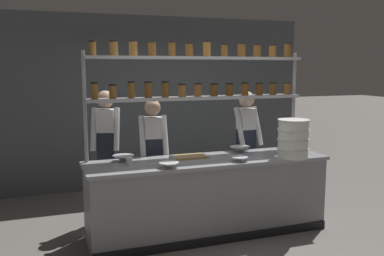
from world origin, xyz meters
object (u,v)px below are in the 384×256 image
at_px(chef_left, 106,147).
at_px(chef_right, 246,143).
at_px(cutting_board, 190,157).
at_px(prep_bowl_near_left, 169,165).
at_px(prep_bowl_center_back, 123,158).
at_px(container_stack, 293,139).
at_px(prep_bowl_near_right, 240,149).
at_px(prep_bowl_center_front, 239,159).
at_px(serving_cup_front, 129,161).
at_px(spice_shelf_unit, 199,80).
at_px(chef_center, 153,153).
at_px(serving_cup_by_board, 172,159).

height_order(chef_left, chef_right, chef_left).
bearing_deg(cutting_board, chef_right, 23.36).
distance_m(prep_bowl_near_left, prep_bowl_center_back, 0.64).
bearing_deg(container_stack, prep_bowl_near_right, 130.96).
distance_m(container_stack, prep_bowl_center_back, 2.04).
xyz_separation_m(chef_right, container_stack, (0.20, -0.84, 0.18)).
distance_m(chef_left, container_stack, 2.35).
distance_m(chef_right, prep_bowl_near_right, 0.41).
bearing_deg(cutting_board, prep_bowl_center_front, -40.19).
xyz_separation_m(container_stack, prep_bowl_center_front, (-0.70, 0.02, -0.21)).
relative_size(prep_bowl_near_left, prep_bowl_center_back, 0.89).
bearing_deg(serving_cup_front, spice_shelf_unit, 19.16).
xyz_separation_m(prep_bowl_near_left, prep_bowl_center_back, (-0.40, 0.50, 0.00)).
xyz_separation_m(chef_center, container_stack, (1.51, -0.89, 0.24)).
relative_size(spice_shelf_unit, prep_bowl_near_left, 12.53).
xyz_separation_m(spice_shelf_unit, serving_cup_by_board, (-0.47, -0.39, -0.88)).
bearing_deg(container_stack, chef_left, 152.26).
bearing_deg(chef_right, prep_bowl_center_front, -128.42).
relative_size(chef_right, serving_cup_front, 19.51).
bearing_deg(chef_left, chef_center, -2.55).
height_order(prep_bowl_center_back, prep_bowl_near_right, prep_bowl_near_right).
bearing_deg(chef_right, cutting_board, -163.62).
xyz_separation_m(prep_bowl_near_left, prep_bowl_center_front, (0.86, 0.03, -0.00)).
relative_size(chef_right, prep_bowl_near_left, 7.52).
relative_size(container_stack, prep_bowl_center_front, 2.34).
bearing_deg(prep_bowl_center_front, spice_shelf_unit, 116.92).
distance_m(prep_bowl_center_back, serving_cup_by_board, 0.58).
relative_size(spice_shelf_unit, chef_right, 1.67).
xyz_separation_m(container_stack, prep_bowl_near_right, (-0.45, 0.52, -0.20)).
bearing_deg(prep_bowl_near_left, chef_right, 31.76).
relative_size(prep_bowl_near_left, serving_cup_front, 2.59).
relative_size(spice_shelf_unit, prep_bowl_center_front, 14.09).
distance_m(spice_shelf_unit, serving_cup_front, 1.34).
bearing_deg(chef_center, prep_bowl_near_right, -12.73).
distance_m(cutting_board, serving_cup_front, 0.79).
relative_size(cutting_board, serving_cup_by_board, 4.77).
height_order(prep_bowl_center_front, serving_cup_by_board, serving_cup_by_board).
bearing_deg(prep_bowl_near_right, chef_center, 160.93).
relative_size(spice_shelf_unit, cutting_board, 7.00).
xyz_separation_m(chef_left, serving_cup_front, (0.12, -0.82, -0.03)).
height_order(chef_right, prep_bowl_near_right, chef_right).
relative_size(prep_bowl_center_back, serving_cup_front, 2.92).
distance_m(container_stack, prep_bowl_near_right, 0.72).
xyz_separation_m(spice_shelf_unit, container_stack, (1.00, -0.60, -0.69)).
xyz_separation_m(chef_right, cutting_board, (-0.97, -0.42, -0.04)).
relative_size(chef_left, chef_center, 1.07).
bearing_deg(cutting_board, serving_cup_front, -168.80).
bearing_deg(spice_shelf_unit, container_stack, -31.06).
distance_m(spice_shelf_unit, chef_left, 1.46).
distance_m(chef_left, chef_right, 1.89).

